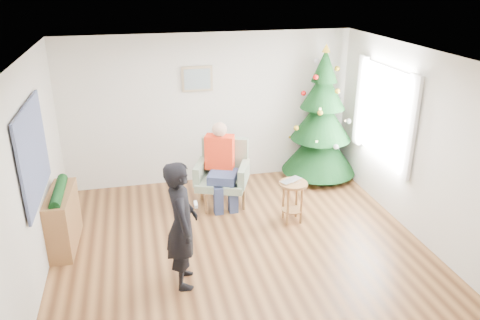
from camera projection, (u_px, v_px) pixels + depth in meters
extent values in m
plane|color=brown|center=(243.00, 252.00, 6.31)|extent=(5.00, 5.00, 0.00)
plane|color=white|center=(243.00, 58.00, 5.33)|extent=(5.00, 5.00, 0.00)
plane|color=silver|center=(209.00, 109.00, 8.07)|extent=(5.00, 0.00, 5.00)
plane|color=silver|center=(320.00, 286.00, 3.56)|extent=(5.00, 0.00, 5.00)
plane|color=silver|center=(29.00, 183.00, 5.29)|extent=(0.00, 5.00, 5.00)
plane|color=silver|center=(422.00, 147.00, 6.34)|extent=(0.00, 5.00, 5.00)
cube|color=white|center=(384.00, 113.00, 7.16)|extent=(0.04, 1.30, 1.40)
cube|color=white|center=(410.00, 128.00, 6.48)|extent=(0.05, 0.25, 1.50)
cube|color=white|center=(360.00, 101.00, 7.83)|extent=(0.05, 0.25, 1.50)
cylinder|color=#3F2816|center=(318.00, 169.00, 8.58)|extent=(0.10, 0.10, 0.31)
cone|color=black|center=(320.00, 148.00, 8.42)|extent=(1.33, 1.33, 0.87)
cone|color=black|center=(322.00, 118.00, 8.21)|extent=(1.07, 1.07, 0.77)
cone|color=black|center=(324.00, 89.00, 8.02)|extent=(0.78, 0.78, 0.67)
cone|color=black|center=(325.00, 65.00, 7.86)|extent=(0.45, 0.45, 0.56)
cone|color=gold|center=(326.00, 48.00, 7.76)|extent=(0.14, 0.14, 0.14)
cylinder|color=brown|center=(293.00, 184.00, 6.88)|extent=(0.42, 0.42, 0.04)
cylinder|color=brown|center=(292.00, 209.00, 7.04)|extent=(0.32, 0.32, 0.02)
imported|color=silver|center=(293.00, 182.00, 6.86)|extent=(0.41, 0.36, 0.03)
cube|color=gray|center=(222.00, 182.00, 7.48)|extent=(0.95, 0.92, 0.12)
cube|color=gray|center=(225.00, 155.00, 7.64)|extent=(0.74, 0.40, 0.60)
cube|color=gray|center=(200.00, 172.00, 7.47)|extent=(0.32, 0.58, 0.30)
cube|color=gray|center=(244.00, 174.00, 7.37)|extent=(0.32, 0.58, 0.30)
cube|color=navy|center=(223.00, 177.00, 7.35)|extent=(0.56, 0.57, 0.14)
cube|color=red|center=(220.00, 152.00, 7.44)|extent=(0.50, 0.38, 0.55)
sphere|color=tan|center=(220.00, 130.00, 7.28)|extent=(0.23, 0.23, 0.23)
imported|color=black|center=(182.00, 225.00, 5.42)|extent=(0.40, 0.59, 1.58)
cube|color=white|center=(196.00, 204.00, 5.33)|extent=(0.04, 0.13, 0.04)
cube|color=brown|center=(63.00, 220.00, 6.33)|extent=(0.35, 1.01, 0.80)
cylinder|color=black|center=(59.00, 192.00, 6.17)|extent=(0.14, 0.90, 0.14)
cube|color=black|center=(33.00, 153.00, 5.48)|extent=(0.03, 1.50, 1.15)
cube|color=tan|center=(197.00, 79.00, 7.80)|extent=(0.52, 0.03, 0.42)
cube|color=gray|center=(197.00, 79.00, 7.77)|extent=(0.44, 0.02, 0.34)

